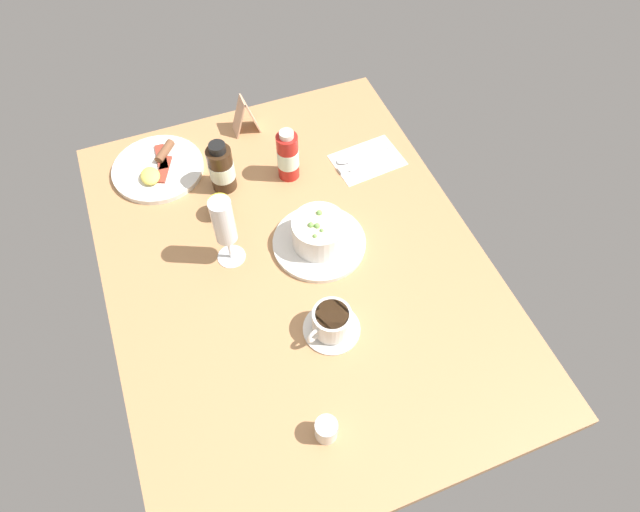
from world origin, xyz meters
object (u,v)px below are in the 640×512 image
(creamer_jug, at_px, (327,430))
(breakfast_plate, at_px, (158,168))
(coffee_cup, at_px, (331,322))
(menu_card, at_px, (245,115))
(porridge_bowl, at_px, (319,235))
(wine_glass, at_px, (224,224))
(cutlery_setting, at_px, (366,160))
(sauce_bottle_red, at_px, (288,156))
(sauce_bottle_brown, at_px, (221,168))
(jam_jar, at_px, (220,208))

(creamer_jug, relative_size, breakfast_plate, 0.25)
(coffee_cup, xyz_separation_m, menu_card, (0.65, -0.01, 0.02))
(breakfast_plate, xyz_separation_m, menu_card, (0.06, -0.26, 0.04))
(menu_card, bearing_deg, porridge_bowl, -173.93)
(porridge_bowl, bearing_deg, wine_glass, 78.82)
(creamer_jug, bearing_deg, wine_glass, 6.83)
(porridge_bowl, relative_size, wine_glass, 1.12)
(coffee_cup, bearing_deg, cutlery_setting, -32.26)
(sauce_bottle_red, bearing_deg, breakfast_plate, 66.60)
(creamer_jug, xyz_separation_m, wine_glass, (0.46, 0.05, 0.10))
(sauce_bottle_brown, bearing_deg, breakfast_plate, 52.76)
(cutlery_setting, distance_m, breakfast_plate, 0.54)
(porridge_bowl, xyz_separation_m, sauce_bottle_brown, (0.26, 0.16, 0.03))
(cutlery_setting, xyz_separation_m, jam_jar, (-0.04, 0.40, 0.02))
(cutlery_setting, distance_m, jam_jar, 0.40)
(breakfast_plate, bearing_deg, jam_jar, -150.39)
(wine_glass, bearing_deg, cutlery_setting, -67.85)
(wine_glass, relative_size, breakfast_plate, 0.83)
(cutlery_setting, distance_m, coffee_cup, 0.50)
(porridge_bowl, bearing_deg, menu_card, 6.07)
(cutlery_setting, bearing_deg, creamer_jug, 150.19)
(jam_jar, bearing_deg, menu_card, -28.68)
(coffee_cup, xyz_separation_m, breakfast_plate, (0.58, 0.25, -0.02))
(porridge_bowl, bearing_deg, sauce_bottle_red, -1.84)
(wine_glass, distance_m, sauce_bottle_brown, 0.23)
(creamer_jug, relative_size, sauce_bottle_brown, 0.41)
(sauce_bottle_brown, distance_m, menu_card, 0.21)
(breakfast_plate, bearing_deg, wine_glass, -162.86)
(porridge_bowl, distance_m, wine_glass, 0.22)
(jam_jar, bearing_deg, sauce_bottle_brown, -20.79)
(wine_glass, xyz_separation_m, menu_card, (0.39, -0.16, -0.07))
(breakfast_plate, bearing_deg, creamer_jug, -168.77)
(coffee_cup, relative_size, sauce_bottle_red, 0.87)
(cutlery_setting, bearing_deg, jam_jar, 95.57)
(jam_jar, height_order, menu_card, menu_card)
(menu_card, bearing_deg, breakfast_plate, 103.92)
(wine_glass, bearing_deg, sauce_bottle_brown, -11.79)
(jam_jar, xyz_separation_m, sauce_bottle_brown, (0.09, -0.03, 0.04))
(creamer_jug, bearing_deg, menu_card, -6.78)
(wine_glass, bearing_deg, menu_card, -21.67)
(wine_glass, relative_size, menu_card, 1.82)
(cutlery_setting, distance_m, sauce_bottle_red, 0.21)
(jam_jar, height_order, breakfast_plate, jam_jar)
(wine_glass, bearing_deg, breakfast_plate, 17.14)
(wine_glass, relative_size, jam_jar, 3.63)
(cutlery_setting, relative_size, menu_card, 1.76)
(coffee_cup, bearing_deg, jam_jar, 19.03)
(creamer_jug, relative_size, jam_jar, 1.09)
(sauce_bottle_brown, bearing_deg, wine_glass, 168.21)
(menu_card, bearing_deg, sauce_bottle_brown, 147.75)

